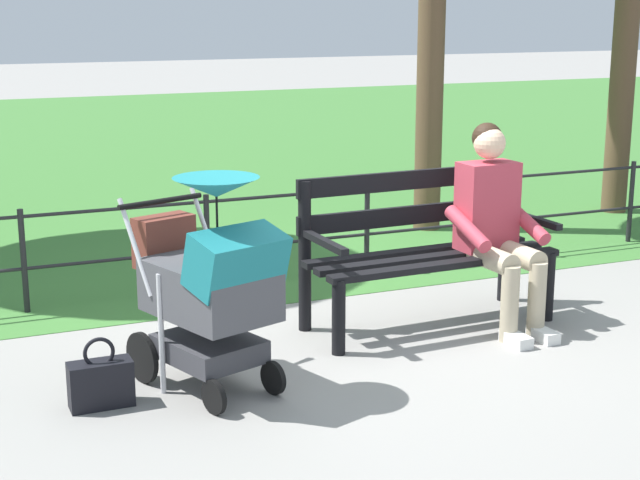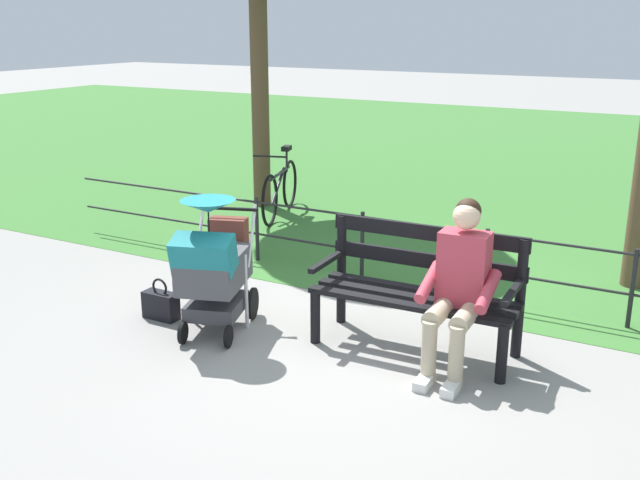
# 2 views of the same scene
# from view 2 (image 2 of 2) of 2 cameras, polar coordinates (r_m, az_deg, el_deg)

# --- Properties ---
(ground_plane) EXTENTS (60.00, 60.00, 0.00)m
(ground_plane) POSITION_cam_2_polar(r_m,az_deg,el_deg) (6.05, 3.17, -7.73)
(ground_plane) COLOR gray
(grass_lawn) EXTENTS (40.00, 16.00, 0.01)m
(grass_lawn) POSITION_cam_2_polar(r_m,az_deg,el_deg) (14.19, 18.98, 5.71)
(grass_lawn) COLOR #3D7533
(grass_lawn) RESTS_ON ground
(park_bench) EXTENTS (1.62, 0.65, 0.96)m
(park_bench) POSITION_cam_2_polar(r_m,az_deg,el_deg) (5.79, 7.70, -3.39)
(park_bench) COLOR black
(park_bench) RESTS_ON ground
(person_on_bench) EXTENTS (0.54, 0.74, 1.28)m
(person_on_bench) POSITION_cam_2_polar(r_m,az_deg,el_deg) (5.42, 10.74, -3.26)
(person_on_bench) COLOR tan
(person_on_bench) RESTS_ON ground
(stroller) EXTENTS (0.74, 0.99, 1.15)m
(stroller) POSITION_cam_2_polar(r_m,az_deg,el_deg) (6.03, -8.26, -1.88)
(stroller) COLOR black
(stroller) RESTS_ON ground
(handbag) EXTENTS (0.32, 0.14, 0.37)m
(handbag) POSITION_cam_2_polar(r_m,az_deg,el_deg) (6.55, -12.27, -4.93)
(handbag) COLOR black
(handbag) RESTS_ON ground
(park_fence) EXTENTS (8.77, 0.04, 0.70)m
(park_fence) POSITION_cam_2_polar(r_m,az_deg,el_deg) (6.87, 11.78, -1.22)
(park_fence) COLOR black
(park_fence) RESTS_ON ground
(bicycle) EXTENTS (0.60, 1.60, 0.89)m
(bicycle) POSITION_cam_2_polar(r_m,az_deg,el_deg) (9.68, -3.10, 3.97)
(bicycle) COLOR black
(bicycle) RESTS_ON ground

